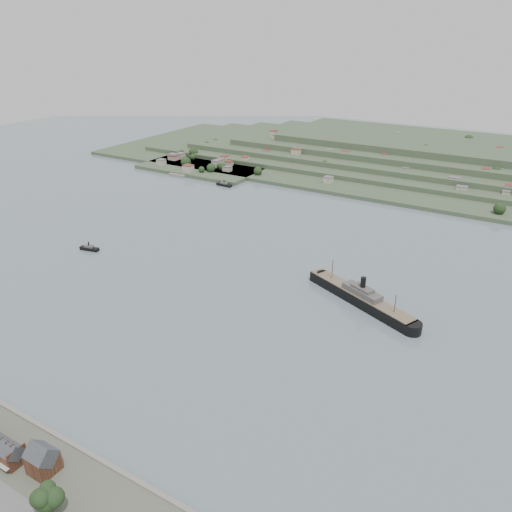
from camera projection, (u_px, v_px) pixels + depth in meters
The scene contains 7 objects.
ground at pixel (223, 289), 338.35m from camera, with size 1400.00×1400.00×0.00m, color slate.
gabled_building at pixel (42, 459), 194.30m from camera, with size 10.40×10.18×14.09m.
far_peninsula at pixel (418, 158), 626.61m from camera, with size 760.00×309.00×30.00m.
steamship at pixel (357, 296), 320.82m from camera, with size 89.74×47.25×22.88m.
tugboat at pixel (89, 248), 395.91m from camera, with size 16.51×7.40×7.19m.
ferry_west at pixel (224, 184), 556.49m from camera, with size 19.55×7.02×7.18m.
fig_tree at pixel (47, 498), 176.05m from camera, with size 11.83×10.24×13.20m.
Camera 1 is at (172.77, -244.07, 161.45)m, focal length 35.00 mm.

